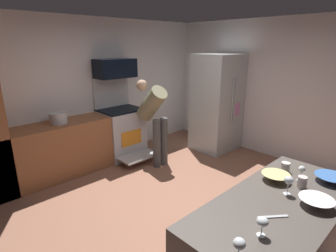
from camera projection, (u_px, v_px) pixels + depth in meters
ground_plane at (181, 203)px, 3.77m from camera, size 5.20×4.80×0.02m
wall_back at (92, 90)px, 5.00m from camera, size 5.20×0.12×2.60m
wall_right at (275, 90)px, 5.06m from camera, size 0.12×4.80×2.60m
lower_cabinet_run at (57, 150)px, 4.41m from camera, size 2.40×0.60×0.90m
oven_range at (121, 131)px, 5.21m from camera, size 0.76×1.04×1.53m
microwave at (115, 68)px, 4.93m from camera, size 0.74×0.38×0.34m
refrigerator at (217, 103)px, 5.48m from camera, size 0.88×0.79×1.95m
person_cook at (154, 115)px, 4.78m from camera, size 0.31×0.70×1.51m
counter_island at (274, 246)px, 2.32m from camera, size 1.83×0.80×0.90m
mixing_bowl_large at (316, 202)px, 2.11m from camera, size 0.26×0.26×0.07m
mixing_bowl_small at (276, 177)px, 2.51m from camera, size 0.26×0.26×0.07m
mixing_bowl_prep at (331, 179)px, 2.48m from camera, size 0.28×0.28×0.06m
wine_glass_near at (239, 245)px, 1.56m from camera, size 0.08×0.08×0.15m
wine_glass_mid at (262, 222)px, 1.76m from camera, size 0.08×0.08×0.14m
wine_glass_far at (289, 181)px, 2.25m from camera, size 0.08×0.08×0.17m
wine_glass_extra at (302, 170)px, 2.48m from camera, size 0.06×0.06×0.15m
mug_coffee at (285, 167)px, 2.67m from camera, size 0.08×0.08×0.10m
mug_tea at (302, 182)px, 2.38m from camera, size 0.08×0.08×0.11m
knife_chef at (273, 217)px, 1.98m from camera, size 0.20×0.16×0.01m
stock_pot at (58, 118)px, 4.31m from camera, size 0.28×0.28×0.18m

